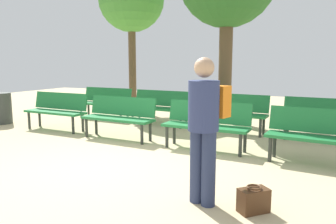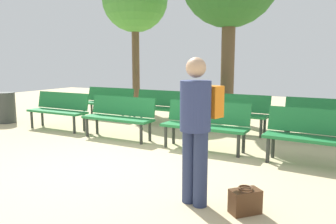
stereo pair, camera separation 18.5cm
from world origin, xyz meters
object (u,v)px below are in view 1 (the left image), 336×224
object	(u,v)px
tree_0	(131,0)
visitor_with_backpack	(205,122)
bench_r1_c2	(232,110)
bench_r0_c0	(57,109)
handbag	(254,200)
bench_r1_c1	(160,105)
bench_r0_c1	(119,115)
bench_r1_c0	(105,101)
bench_r0_c3	(320,133)
bench_r1_c3	(324,117)
trash_bin	(2,108)
bench_r0_c2	(207,122)

from	to	relation	value
tree_0	visitor_with_backpack	size ratio (longest dim) A/B	2.87
bench_r1_c2	bench_r0_c0	bearing A→B (deg)	-155.77
visitor_with_backpack	handbag	bearing A→B (deg)	-164.83
bench_r1_c1	bench_r0_c1	bearing A→B (deg)	-89.88
bench_r0_c0	bench_r0_c1	bearing A→B (deg)	-3.14
bench_r0_c1	bench_r1_c1	bearing A→B (deg)	89.10
bench_r1_c0	visitor_with_backpack	size ratio (longest dim) A/B	0.98
tree_0	bench_r0_c3	bearing A→B (deg)	-34.33
bench_r0_c1	bench_r1_c1	distance (m)	1.74
bench_r0_c3	visitor_with_backpack	bearing A→B (deg)	-114.36
bench_r1_c3	bench_r1_c2	bearing A→B (deg)	-179.23
bench_r0_c3	handbag	xyz separation A→B (m)	(-0.62, -2.12, -0.37)
bench_r0_c0	bench_r0_c3	distance (m)	5.72
bench_r0_c3	bench_r1_c1	size ratio (longest dim) A/B	1.01
tree_0	visitor_with_backpack	world-z (taller)	tree_0
bench_r1_c2	bench_r1_c0	bearing A→B (deg)	179.11
bench_r0_c1	visitor_with_backpack	bearing A→B (deg)	-38.53
handbag	bench_r1_c2	bearing A→B (deg)	107.30
bench_r1_c2	trash_bin	size ratio (longest dim) A/B	2.01
bench_r0_c0	bench_r1_c3	bearing A→B (deg)	14.94
bench_r0_c1	handbag	size ratio (longest dim) A/B	4.56
bench_r1_c0	bench_r1_c1	size ratio (longest dim) A/B	1.00
bench_r1_c0	bench_r1_c2	distance (m)	3.75
bench_r0_c0	bench_r1_c0	xyz separation A→B (m)	(0.13, 1.75, 0.00)
bench_r1_c1	bench_r1_c3	size ratio (longest dim) A/B	1.00
tree_0	handbag	world-z (taller)	tree_0
bench_r1_c3	visitor_with_backpack	distance (m)	4.04
bench_r0_c2	tree_0	xyz separation A→B (m)	(-3.90, 3.82, 3.11)
trash_bin	bench_r1_c3	bearing A→B (deg)	10.41
bench_r1_c0	handbag	xyz separation A→B (m)	(4.96, -4.21, -0.37)
bench_r1_c1	bench_r1_c3	world-z (taller)	same
bench_r1_c0	trash_bin	world-z (taller)	bench_r1_c0
bench_r0_c2	bench_r1_c2	size ratio (longest dim) A/B	0.99
bench_r0_c1	bench_r1_c3	distance (m)	4.19
bench_r0_c3	bench_r0_c0	bearing A→B (deg)	-178.50
bench_r0_c2	trash_bin	world-z (taller)	bench_r0_c2
bench_r0_c1	tree_0	distance (m)	5.27
tree_0	bench_r0_c1	bearing A→B (deg)	-62.58
bench_r0_c1	bench_r1_c3	xyz separation A→B (m)	(3.90, 1.53, 0.00)
visitor_with_backpack	handbag	world-z (taller)	visitor_with_backpack
visitor_with_backpack	bench_r0_c0	bearing A→B (deg)	-12.13
bench_r1_c0	bench_r1_c1	distance (m)	1.84
bench_r0_c1	trash_bin	distance (m)	3.75
bench_r1_c2	bench_r1_c3	distance (m)	1.90
handbag	trash_bin	world-z (taller)	trash_bin
bench_r0_c2	bench_r1_c1	size ratio (longest dim) A/B	0.99
bench_r1_c2	handbag	bearing A→B (deg)	-69.30
bench_r0_c1	trash_bin	bearing A→B (deg)	-179.65
visitor_with_backpack	bench_r0_c2	bearing A→B (deg)	-55.90
bench_r0_c1	tree_0	world-z (taller)	tree_0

